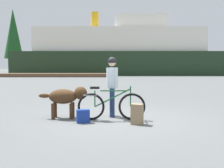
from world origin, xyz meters
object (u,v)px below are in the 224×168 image
(person_cyclist, at_px, (112,81))
(handbag_pannier, at_px, (83,116))
(dog, at_px, (66,97))
(ferry_boat, at_px, (120,53))
(backpack, at_px, (137,114))
(bicycle, at_px, (111,106))

(person_cyclist, bearing_deg, handbag_pannier, -130.81)
(dog, bearing_deg, handbag_pannier, -48.37)
(dog, bearing_deg, ferry_boat, 86.18)
(person_cyclist, xyz_separation_m, dog, (-1.25, -0.26, -0.42))
(dog, xyz_separation_m, backpack, (1.87, -0.75, -0.34))
(bicycle, relative_size, person_cyclist, 1.07)
(bicycle, relative_size, dog, 1.35)
(bicycle, distance_m, backpack, 0.83)
(bicycle, xyz_separation_m, backpack, (0.65, -0.51, -0.14))
(bicycle, distance_m, handbag_pannier, 0.81)
(handbag_pannier, bearing_deg, dog, 131.63)
(dog, bearing_deg, bicycle, -11.22)
(backpack, xyz_separation_m, handbag_pannier, (-1.35, 0.16, -0.08))
(handbag_pannier, bearing_deg, person_cyclist, 49.19)
(bicycle, distance_m, ferry_boat, 32.05)
(backpack, bearing_deg, person_cyclist, 121.60)
(dog, distance_m, backpack, 2.04)
(bicycle, height_order, backpack, bicycle)
(bicycle, xyz_separation_m, handbag_pannier, (-0.70, -0.34, -0.22))
(person_cyclist, height_order, handbag_pannier, person_cyclist)
(ferry_boat, bearing_deg, handbag_pannier, -92.83)
(bicycle, bearing_deg, person_cyclist, 86.82)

